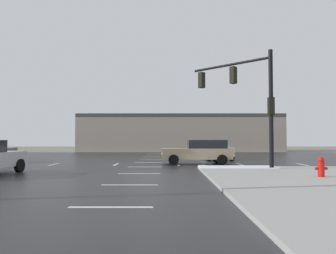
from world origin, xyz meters
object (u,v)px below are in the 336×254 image
at_px(sedan_tan, 198,151).
at_px(sedan_white, 214,149).
at_px(traffic_signal_mast, 246,92).
at_px(fire_hydrant, 320,167).

relative_size(sedan_tan, sedan_white, 0.97).
distance_m(sedan_tan, sedan_white, 5.44).
relative_size(traffic_signal_mast, fire_hydrant, 7.72).
xyz_separation_m(traffic_signal_mast, sedan_white, (-0.54, 9.20, -3.37)).
distance_m(traffic_signal_mast, sedan_tan, 5.72).
height_order(fire_hydrant, sedan_white, sedan_white).
distance_m(traffic_signal_mast, fire_hydrant, 6.34).
xyz_separation_m(traffic_signal_mast, fire_hydrant, (1.79, -4.84, -3.68)).
xyz_separation_m(traffic_signal_mast, sedan_tan, (-2.26, 4.04, -3.37)).
bearing_deg(sedan_white, traffic_signal_mast, -3.41).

